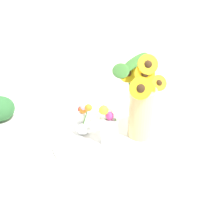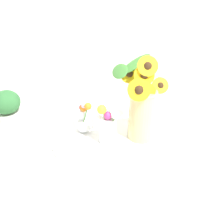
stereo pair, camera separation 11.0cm
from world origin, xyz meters
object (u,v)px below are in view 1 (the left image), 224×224
(mason_jar_sunflowers, at_px, (141,104))
(vase_small_center, at_px, (109,127))
(potted_plant, at_px, (1,115))
(vase_bulb_right, at_px, (83,122))
(serving_tray, at_px, (112,136))

(mason_jar_sunflowers, relative_size, vase_small_center, 1.96)
(potted_plant, bearing_deg, vase_bulb_right, -10.52)
(mason_jar_sunflowers, distance_m, vase_bulb_right, 0.26)
(serving_tray, xyz_separation_m, vase_small_center, (-0.02, -0.05, 0.09))
(serving_tray, relative_size, vase_bulb_right, 3.05)
(vase_bulb_right, height_order, potted_plant, vase_bulb_right)
(mason_jar_sunflowers, relative_size, vase_bulb_right, 2.16)
(vase_bulb_right, relative_size, potted_plant, 0.97)
(serving_tray, height_order, mason_jar_sunflowers, mason_jar_sunflowers)
(mason_jar_sunflowers, distance_m, vase_small_center, 0.16)
(vase_bulb_right, bearing_deg, mason_jar_sunflowers, -6.33)
(mason_jar_sunflowers, height_order, vase_small_center, mason_jar_sunflowers)
(serving_tray, bearing_deg, mason_jar_sunflowers, -2.77)
(serving_tray, bearing_deg, vase_bulb_right, 170.21)
(vase_bulb_right, xyz_separation_m, potted_plant, (-0.36, 0.07, 0.01))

